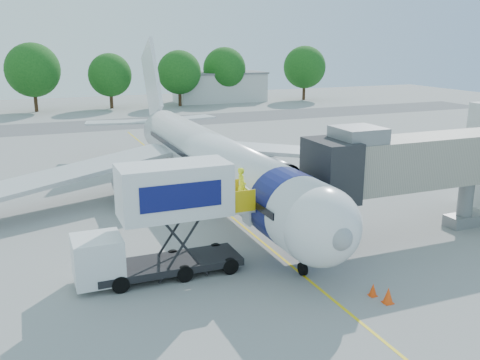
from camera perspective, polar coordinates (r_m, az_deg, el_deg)
name	(u,v)px	position (r m, az deg, el deg)	size (l,w,h in m)	color
ground	(231,217)	(34.52, -0.93, -3.94)	(160.00, 160.00, 0.00)	gray
guidance_line	(231,217)	(34.52, -0.93, -3.93)	(0.15, 70.00, 0.01)	yellow
taxiway_strip	(118,124)	(74.26, -12.87, 5.85)	(120.00, 10.00, 0.01)	#59595B
aircraft	(210,159)	(37.46, -3.24, 2.23)	(34.17, 37.73, 11.35)	silver
jet_bridge	(409,163)	(31.47, 17.56, 1.72)	(13.90, 3.20, 6.60)	#9F9888
catering_hiloader	(162,222)	(25.52, -8.36, -4.40)	(8.50, 2.44, 5.50)	black
safety_cone_a	(388,296)	(24.48, 15.53, -11.80)	(0.46, 0.46, 0.73)	#FF470D
safety_cone_b	(373,290)	(24.97, 14.00, -11.30)	(0.37, 0.37, 0.60)	#FF470D
outbuilding_right	(220,87)	(98.83, -2.16, 9.90)	(16.40, 7.40, 5.30)	beige
tree_c	(33,70)	(90.15, -21.24, 10.88)	(8.34, 8.34, 10.64)	#382314
tree_d	(110,75)	(91.17, -13.71, 10.83)	(7.01, 7.01, 8.94)	#382314
tree_e	(179,72)	(92.27, -6.50, 11.35)	(7.34, 7.34, 9.36)	#382314
tree_f	(224,69)	(97.70, -1.67, 11.76)	(7.66, 7.66, 9.76)	#382314
tree_g	(305,67)	(102.14, 6.90, 11.86)	(7.80, 7.80, 9.94)	#382314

